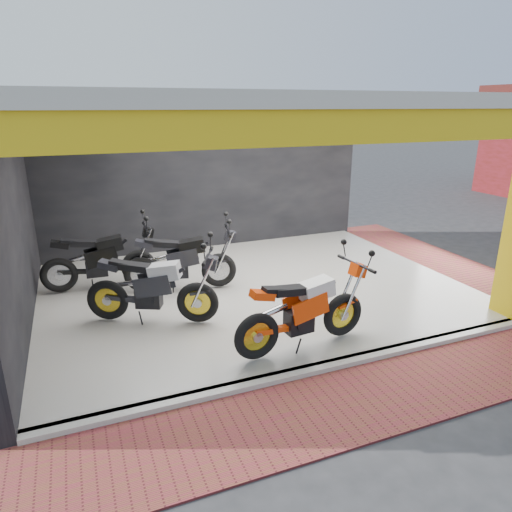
% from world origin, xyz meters
% --- Properties ---
extents(ground, '(80.00, 80.00, 0.00)m').
position_xyz_m(ground, '(0.00, 0.00, 0.00)').
color(ground, '#2D2D30').
rests_on(ground, ground).
extents(showroom_floor, '(8.00, 6.00, 0.10)m').
position_xyz_m(showroom_floor, '(0.00, 2.00, 0.05)').
color(showroom_floor, silver).
rests_on(showroom_floor, ground).
extents(showroom_ceiling, '(8.40, 6.40, 0.20)m').
position_xyz_m(showroom_ceiling, '(0.00, 2.00, 3.60)').
color(showroom_ceiling, beige).
rests_on(showroom_ceiling, corner_column).
extents(back_wall, '(8.20, 0.20, 3.50)m').
position_xyz_m(back_wall, '(0.00, 5.10, 1.75)').
color(back_wall, black).
rests_on(back_wall, ground).
extents(left_wall, '(0.20, 6.20, 3.50)m').
position_xyz_m(left_wall, '(-4.10, 2.00, 1.75)').
color(left_wall, black).
rests_on(left_wall, ground).
extents(header_beam_front, '(8.40, 0.30, 0.40)m').
position_xyz_m(header_beam_front, '(0.00, -1.00, 3.30)').
color(header_beam_front, gold).
rests_on(header_beam_front, corner_column).
extents(header_beam_right, '(0.30, 6.40, 0.40)m').
position_xyz_m(header_beam_right, '(4.00, 2.00, 3.30)').
color(header_beam_right, gold).
rests_on(header_beam_right, corner_column).
extents(floor_kerb, '(8.00, 0.20, 0.10)m').
position_xyz_m(floor_kerb, '(0.00, -1.02, 0.05)').
color(floor_kerb, silver).
rests_on(floor_kerb, ground).
extents(paver_front, '(9.00, 1.40, 0.03)m').
position_xyz_m(paver_front, '(0.00, -1.80, 0.01)').
color(paver_front, maroon).
rests_on(paver_front, ground).
extents(paver_right, '(1.40, 7.00, 0.03)m').
position_xyz_m(paver_right, '(4.80, 2.00, 0.01)').
color(paver_right, maroon).
rests_on(paver_right, ground).
extents(moto_hero, '(2.38, 1.08, 1.41)m').
position_xyz_m(moto_hero, '(0.52, -0.40, 0.81)').
color(moto_hero, '#E93D09').
rests_on(moto_hero, showroom_floor).
extents(moto_row_a, '(2.47, 1.78, 1.42)m').
position_xyz_m(moto_row_a, '(-1.44, 0.88, 0.81)').
color(moto_row_a, black).
rests_on(moto_row_a, showroom_floor).
extents(moto_row_b, '(2.41, 1.33, 1.40)m').
position_xyz_m(moto_row_b, '(-0.65, 2.24, 0.80)').
color(moto_row_b, black).
rests_on(moto_row_b, showroom_floor).
extents(moto_row_d, '(2.32, 0.95, 1.39)m').
position_xyz_m(moto_row_d, '(-2.08, 3.03, 0.80)').
color(moto_row_d, black).
rests_on(moto_row_d, showroom_floor).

